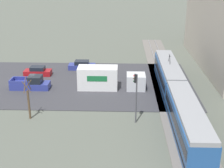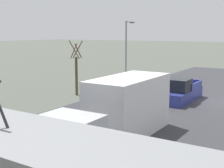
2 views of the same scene
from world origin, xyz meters
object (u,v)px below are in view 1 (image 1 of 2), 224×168
(pickup_truck, at_px, (31,84))
(traffic_light_pole, at_px, (136,92))
(light_rail_tram, at_px, (176,94))
(sedan_car_1, at_px, (38,72))
(box_truck, at_px, (107,79))
(sedan_car_0, at_px, (82,66))
(street_tree, at_px, (29,101))

(pickup_truck, relative_size, traffic_light_pole, 0.95)
(light_rail_tram, relative_size, traffic_light_pole, 4.93)
(pickup_truck, xyz_separation_m, traffic_light_pole, (9.62, 14.56, 2.92))
(pickup_truck, distance_m, sedan_car_1, 5.82)
(light_rail_tram, xyz_separation_m, pickup_truck, (-5.11, -19.80, -0.93))
(box_truck, height_order, sedan_car_0, box_truck)
(light_rail_tram, height_order, sedan_car_1, light_rail_tram)
(light_rail_tram, bearing_deg, traffic_light_pole, -49.27)
(pickup_truck, height_order, sedan_car_1, pickup_truck)
(street_tree, bearing_deg, box_truck, 138.22)
(sedan_car_0, distance_m, street_tree, 18.63)
(traffic_light_pole, bearing_deg, pickup_truck, -123.46)
(pickup_truck, distance_m, street_tree, 9.48)
(sedan_car_1, distance_m, street_tree, 15.23)
(pickup_truck, bearing_deg, sedan_car_1, -174.74)
(box_truck, distance_m, street_tree, 12.77)
(sedan_car_1, bearing_deg, sedan_car_0, 116.32)
(sedan_car_0, bearing_deg, light_rail_tram, -136.22)
(street_tree, bearing_deg, traffic_light_pole, 87.34)
(street_tree, bearing_deg, sedan_car_0, 168.24)
(box_truck, distance_m, pickup_truck, 10.92)
(pickup_truck, relative_size, sedan_car_0, 1.23)
(box_truck, distance_m, sedan_car_1, 12.64)
(pickup_truck, bearing_deg, traffic_light_pole, 56.54)
(pickup_truck, relative_size, sedan_car_1, 1.29)
(sedan_car_1, height_order, traffic_light_pole, traffic_light_pole)
(pickup_truck, distance_m, traffic_light_pole, 17.70)
(box_truck, bearing_deg, sedan_car_0, -151.49)
(box_truck, height_order, traffic_light_pole, traffic_light_pole)
(pickup_truck, xyz_separation_m, street_tree, (9.06, 2.39, 1.47))
(pickup_truck, height_order, sedan_car_0, pickup_truck)
(box_truck, relative_size, sedan_car_0, 2.13)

